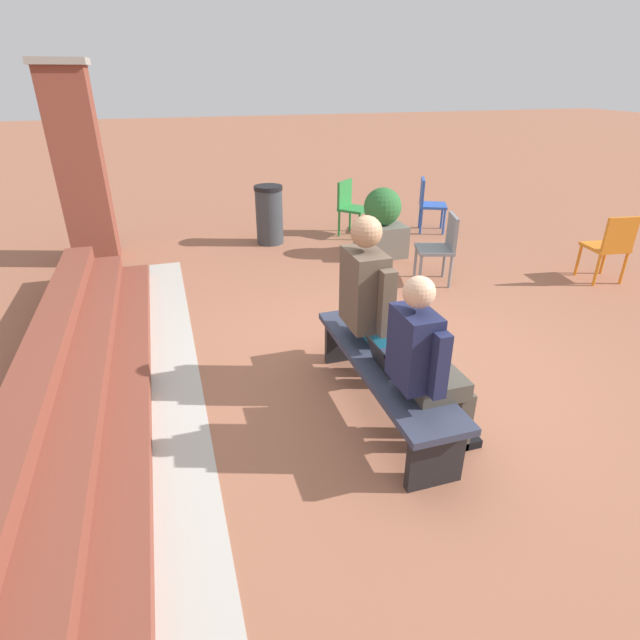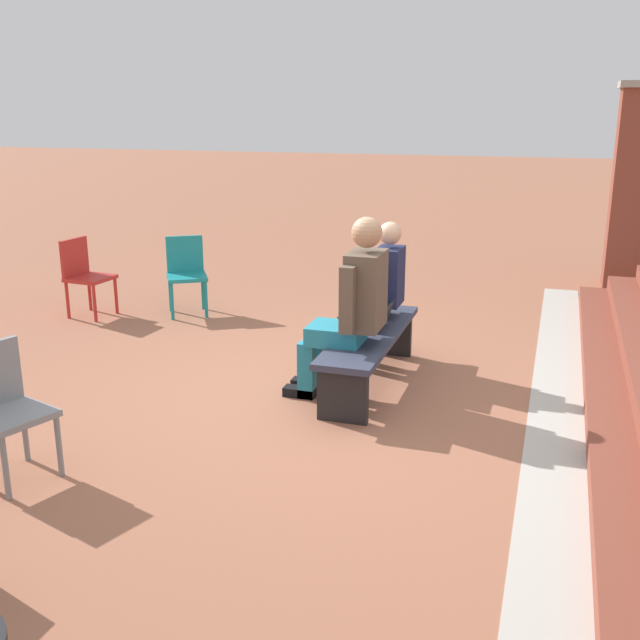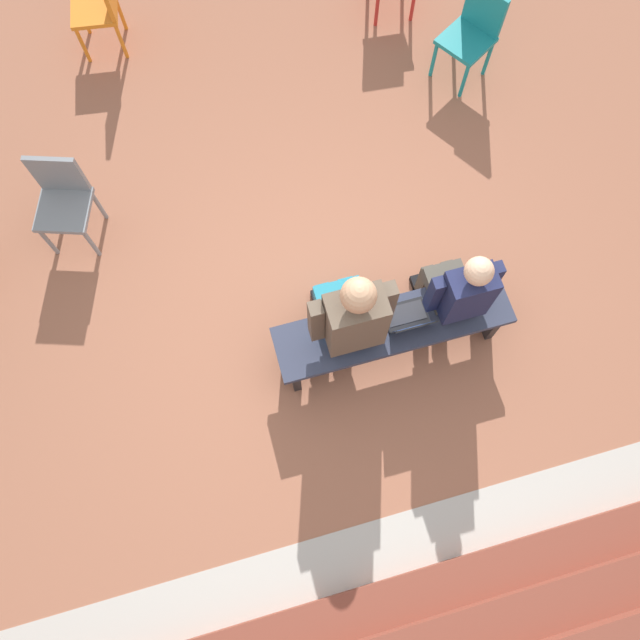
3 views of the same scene
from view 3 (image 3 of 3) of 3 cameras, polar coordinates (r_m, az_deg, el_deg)
ground_plane at (r=5.11m, az=1.13°, el=-0.41°), size 60.00×60.00×0.00m
concrete_strip at (r=4.89m, az=11.76°, el=-18.13°), size 7.84×0.40×0.01m
bench at (r=4.75m, az=6.63°, el=-0.77°), size 1.80×0.44×0.45m
person_student at (r=4.59m, az=12.48°, el=2.89°), size 0.50×0.64×1.28m
person_adult at (r=4.35m, az=2.69°, el=0.74°), size 0.60×0.75×1.43m
laptop at (r=4.64m, az=8.11°, el=0.04°), size 0.32×0.29×0.21m
plastic_chair_far_left at (r=5.47m, az=-22.47°, el=10.35°), size 0.53×0.53×0.84m
plastic_chair_foreground at (r=6.30m, az=13.81°, el=24.32°), size 0.58×0.58×0.84m
plastic_chair_far_right at (r=6.69m, az=-19.44°, el=25.63°), size 0.47×0.47×0.84m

